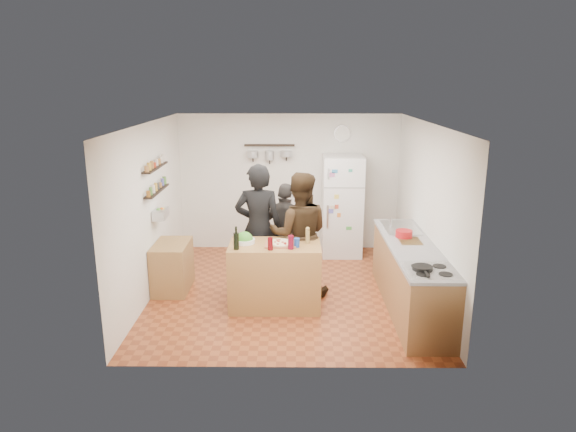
{
  "coord_description": "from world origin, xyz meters",
  "views": [
    {
      "loc": [
        0.08,
        -7.16,
        3.09
      ],
      "look_at": [
        0.0,
        0.1,
        1.15
      ],
      "focal_mm": 32.0,
      "sensor_mm": 36.0,
      "label": 1
    }
  ],
  "objects_px": {
    "salad_bowl": "(244,241)",
    "person_back": "(286,232)",
    "salt_canister": "(297,243)",
    "person_center": "(299,234)",
    "wall_clock": "(342,134)",
    "wine_bottle": "(236,241)",
    "person_left": "(259,228)",
    "prep_island": "(275,275)",
    "counter_run": "(411,278)",
    "pepper_mill": "(308,237)",
    "skillet": "(422,268)",
    "fridge": "(342,206)",
    "side_table": "(172,267)",
    "red_bowl": "(404,234)"
  },
  "relations": [
    {
      "from": "counter_run",
      "to": "person_center",
      "type": "bearing_deg",
      "value": 161.59
    },
    {
      "from": "prep_island",
      "to": "salt_canister",
      "type": "distance_m",
      "value": 0.61
    },
    {
      "from": "wine_bottle",
      "to": "person_center",
      "type": "relative_size",
      "value": 0.12
    },
    {
      "from": "prep_island",
      "to": "skillet",
      "type": "height_order",
      "value": "skillet"
    },
    {
      "from": "skillet",
      "to": "fridge",
      "type": "distance_m",
      "value": 3.29
    },
    {
      "from": "wall_clock",
      "to": "side_table",
      "type": "bearing_deg",
      "value": -143.21
    },
    {
      "from": "skillet",
      "to": "side_table",
      "type": "bearing_deg",
      "value": 155.21
    },
    {
      "from": "prep_island",
      "to": "salt_canister",
      "type": "height_order",
      "value": "salt_canister"
    },
    {
      "from": "person_back",
      "to": "wall_clock",
      "type": "relative_size",
      "value": 5.19
    },
    {
      "from": "salad_bowl",
      "to": "wine_bottle",
      "type": "distance_m",
      "value": 0.29
    },
    {
      "from": "salt_canister",
      "to": "person_center",
      "type": "relative_size",
      "value": 0.07
    },
    {
      "from": "wine_bottle",
      "to": "salt_canister",
      "type": "relative_size",
      "value": 1.81
    },
    {
      "from": "prep_island",
      "to": "pepper_mill",
      "type": "distance_m",
      "value": 0.71
    },
    {
      "from": "person_center",
      "to": "side_table",
      "type": "relative_size",
      "value": 2.28
    },
    {
      "from": "salad_bowl",
      "to": "person_back",
      "type": "distance_m",
      "value": 1.11
    },
    {
      "from": "salad_bowl",
      "to": "red_bowl",
      "type": "distance_m",
      "value": 2.26
    },
    {
      "from": "person_left",
      "to": "wall_clock",
      "type": "xyz_separation_m",
      "value": [
        1.38,
        1.97,
        1.19
      ]
    },
    {
      "from": "person_center",
      "to": "wall_clock",
      "type": "distance_m",
      "value": 2.58
    },
    {
      "from": "salt_canister",
      "to": "person_back",
      "type": "bearing_deg",
      "value": 98.06
    },
    {
      "from": "salad_bowl",
      "to": "wall_clock",
      "type": "distance_m",
      "value": 3.2
    },
    {
      "from": "pepper_mill",
      "to": "salt_canister",
      "type": "xyz_separation_m",
      "value": [
        -0.15,
        -0.17,
        -0.03
      ]
    },
    {
      "from": "salad_bowl",
      "to": "wall_clock",
      "type": "bearing_deg",
      "value": 58.59
    },
    {
      "from": "salad_bowl",
      "to": "person_center",
      "type": "distance_m",
      "value": 0.86
    },
    {
      "from": "person_left",
      "to": "wall_clock",
      "type": "height_order",
      "value": "wall_clock"
    },
    {
      "from": "fridge",
      "to": "wall_clock",
      "type": "relative_size",
      "value": 6.0
    },
    {
      "from": "prep_island",
      "to": "person_back",
      "type": "distance_m",
      "value": 1.06
    },
    {
      "from": "pepper_mill",
      "to": "skillet",
      "type": "relative_size",
      "value": 0.77
    },
    {
      "from": "skillet",
      "to": "fridge",
      "type": "bearing_deg",
      "value": 101.4
    },
    {
      "from": "salt_canister",
      "to": "counter_run",
      "type": "distance_m",
      "value": 1.66
    },
    {
      "from": "skillet",
      "to": "red_bowl",
      "type": "xyz_separation_m",
      "value": [
        0.05,
        1.29,
        0.03
      ]
    },
    {
      "from": "wine_bottle",
      "to": "person_left",
      "type": "distance_m",
      "value": 0.86
    },
    {
      "from": "wine_bottle",
      "to": "person_left",
      "type": "bearing_deg",
      "value": 73.79
    },
    {
      "from": "person_left",
      "to": "person_center",
      "type": "xyz_separation_m",
      "value": [
        0.6,
        -0.15,
        -0.05
      ]
    },
    {
      "from": "salad_bowl",
      "to": "skillet",
      "type": "relative_size",
      "value": 1.21
    },
    {
      "from": "wine_bottle",
      "to": "pepper_mill",
      "type": "bearing_deg",
      "value": 15.87
    },
    {
      "from": "skillet",
      "to": "wall_clock",
      "type": "bearing_deg",
      "value": 100.36
    },
    {
      "from": "prep_island",
      "to": "wine_bottle",
      "type": "height_order",
      "value": "wine_bottle"
    },
    {
      "from": "person_center",
      "to": "side_table",
      "type": "bearing_deg",
      "value": -1.99
    },
    {
      "from": "person_back",
      "to": "counter_run",
      "type": "height_order",
      "value": "person_back"
    },
    {
      "from": "wine_bottle",
      "to": "person_back",
      "type": "height_order",
      "value": "person_back"
    },
    {
      "from": "pepper_mill",
      "to": "wine_bottle",
      "type": "bearing_deg",
      "value": -164.13
    },
    {
      "from": "person_center",
      "to": "side_table",
      "type": "height_order",
      "value": "person_center"
    },
    {
      "from": "person_left",
      "to": "side_table",
      "type": "distance_m",
      "value": 1.44
    },
    {
      "from": "person_center",
      "to": "wall_clock",
      "type": "height_order",
      "value": "wall_clock"
    },
    {
      "from": "pepper_mill",
      "to": "counter_run",
      "type": "xyz_separation_m",
      "value": [
        1.42,
        -0.1,
        -0.55
      ]
    },
    {
      "from": "prep_island",
      "to": "side_table",
      "type": "relative_size",
      "value": 1.56
    },
    {
      "from": "salad_bowl",
      "to": "skillet",
      "type": "xyz_separation_m",
      "value": [
        2.19,
        -1.03,
        0.0
      ]
    },
    {
      "from": "skillet",
      "to": "red_bowl",
      "type": "bearing_deg",
      "value": 87.78
    },
    {
      "from": "red_bowl",
      "to": "fridge",
      "type": "relative_size",
      "value": 0.13
    },
    {
      "from": "person_center",
      "to": "red_bowl",
      "type": "relative_size",
      "value": 7.72
    }
  ]
}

